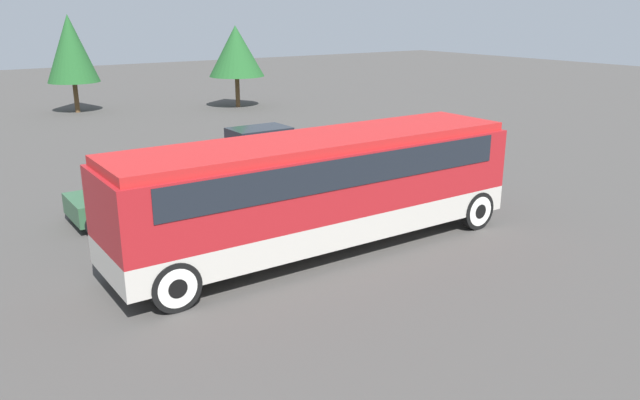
% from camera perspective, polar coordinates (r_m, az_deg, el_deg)
% --- Properties ---
extents(ground_plane, '(120.00, 120.00, 0.00)m').
position_cam_1_polar(ground_plane, '(16.29, 0.00, -4.51)').
color(ground_plane, '#423F3D').
extents(tour_bus, '(10.91, 2.67, 2.98)m').
position_cam_1_polar(tour_bus, '(15.77, 0.29, 1.67)').
color(tour_bus, '#B7B2A8').
rests_on(tour_bus, ground_plane).
extents(parked_car_near, '(4.26, 1.96, 1.42)m').
position_cam_1_polar(parked_car_near, '(19.42, -15.96, 0.57)').
color(parked_car_near, '#2D5638').
rests_on(parked_car_near, ground_plane).
extents(parked_car_mid, '(4.50, 1.81, 1.48)m').
position_cam_1_polar(parked_car_mid, '(25.26, -5.28, 4.97)').
color(parked_car_mid, maroon).
rests_on(parked_car_mid, ground_plane).
extents(tree_left, '(3.01, 3.01, 5.74)m').
position_cam_1_polar(tree_left, '(40.63, -21.84, 12.72)').
color(tree_left, brown).
rests_on(tree_left, ground_plane).
extents(tree_center, '(3.46, 3.46, 5.06)m').
position_cam_1_polar(tree_center, '(40.35, -7.69, 13.34)').
color(tree_center, brown).
rests_on(tree_center, ground_plane).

